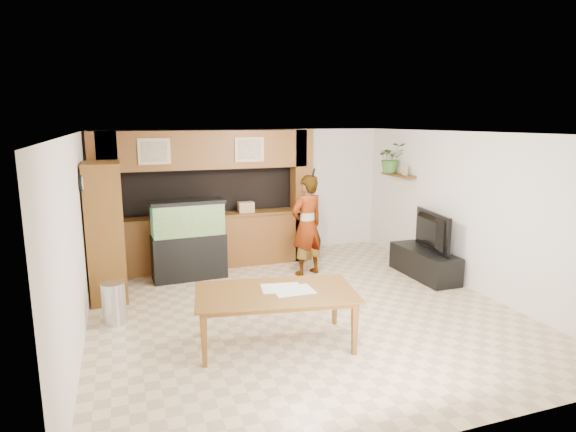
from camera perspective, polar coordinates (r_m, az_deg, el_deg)
name	(u,v)px	position (r m, az deg, el deg)	size (l,w,h in m)	color
floor	(300,307)	(7.40, 1.38, -10.78)	(6.50, 6.50, 0.00)	beige
ceiling	(300,133)	(6.86, 1.48, 9.79)	(6.50, 6.50, 0.00)	white
wall_back	(245,193)	(10.07, -5.14, 2.78)	(6.00, 6.00, 0.00)	silver
wall_left	(77,240)	(6.60, -23.75, -2.62)	(6.50, 6.50, 0.00)	silver
wall_right	(469,211)	(8.53, 20.63, 0.57)	(6.50, 6.50, 0.00)	silver
partition	(204,199)	(9.28, -9.89, 2.02)	(4.20, 0.99, 2.60)	brown
wall_clock	(81,183)	(7.48, -23.31, 3.62)	(0.05, 0.25, 0.25)	black
wall_shelf	(398,175)	(9.95, 12.93, 4.76)	(0.25, 0.90, 0.04)	brown
pantry_cabinet	(106,232)	(7.99, -20.78, -1.74)	(0.54, 0.88, 2.16)	brown
trash_can	(114,303)	(7.17, -19.92, -9.70)	(0.32, 0.32, 0.59)	#B2B2B7
aquarium	(189,241)	(8.68, -11.70, -2.87)	(1.28, 0.48, 1.42)	black
tv_stand	(424,263)	(9.06, 15.85, -5.40)	(0.54, 1.48, 0.49)	black
television	(426,231)	(8.91, 16.05, -1.74)	(1.20, 0.16, 0.69)	black
photo_frame	(405,170)	(9.75, 13.66, 5.29)	(0.03, 0.15, 0.19)	tan
potted_plant	(391,158)	(10.11, 12.12, 6.76)	(0.55, 0.48, 0.61)	#3D6B2B
person	(307,225)	(8.68, 2.27, -1.12)	(0.67, 0.44, 1.83)	#A08157
microphone	(314,173)	(8.40, 3.04, 5.12)	(0.04, 0.04, 0.17)	black
dining_table	(276,319)	(6.13, -1.40, -12.09)	(1.97, 1.10, 0.69)	brown
newspaper_a	(293,290)	(6.05, 0.63, -8.81)	(0.50, 0.36, 0.01)	silver
newspaper_b	(281,288)	(6.14, -0.80, -8.52)	(0.50, 0.36, 0.01)	silver
counter_box	(246,207)	(9.29, -5.01, 1.06)	(0.30, 0.20, 0.20)	#A47B59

